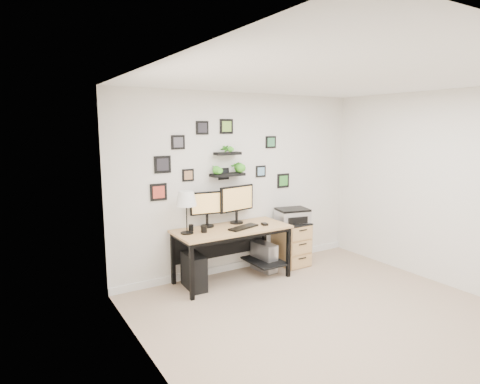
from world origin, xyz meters
TOP-DOWN VIEW (x-y plane):
  - room at (0.00, 1.98)m, footprint 4.00×4.00m
  - desk at (-0.35, 1.67)m, footprint 1.60×0.70m
  - monitor_left at (-0.65, 1.86)m, footprint 0.48×0.21m
  - monitor_right at (-0.19, 1.83)m, footprint 0.58×0.22m
  - keyboard at (-0.26, 1.54)m, footprint 0.49×0.28m
  - mouse at (0.08, 1.53)m, footprint 0.08×0.11m
  - table_lamp at (-1.03, 1.69)m, footprint 0.27×0.27m
  - mug at (-0.82, 1.62)m, footprint 0.08×0.08m
  - pen_cup at (-0.93, 1.78)m, footprint 0.07×0.07m
  - pc_tower_black at (-0.96, 1.65)m, footprint 0.23×0.47m
  - pc_tower_grey at (0.21, 1.71)m, footprint 0.22×0.44m
  - file_cabinet at (0.73, 1.72)m, footprint 0.43×0.53m
  - printer at (0.74, 1.72)m, footprint 0.53×0.45m
  - wall_decor at (-0.33, 1.93)m, footprint 2.27×0.18m

SIDE VIEW (x-z plane):
  - room at x=0.00m, z-range -1.95..2.05m
  - pc_tower_grey at x=0.21m, z-range 0.00..0.42m
  - pc_tower_black at x=-0.96m, z-range 0.00..0.46m
  - file_cabinet at x=0.73m, z-range 0.00..0.67m
  - desk at x=-0.35m, z-range 0.25..1.00m
  - keyboard at x=-0.26m, z-range 0.75..0.77m
  - mouse at x=0.08m, z-range 0.75..0.78m
  - printer at x=0.74m, z-range 0.67..0.88m
  - pen_cup at x=-0.93m, z-range 0.75..0.84m
  - mug at x=-0.82m, z-range 0.75..0.84m
  - monitor_left at x=-0.65m, z-range 0.79..1.29m
  - monitor_right at x=-0.19m, z-range 0.80..1.35m
  - table_lamp at x=-1.03m, z-range 0.92..1.47m
  - wall_decor at x=-0.33m, z-range 1.11..2.17m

